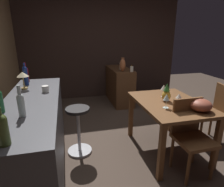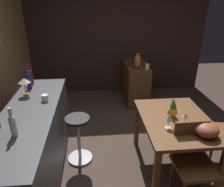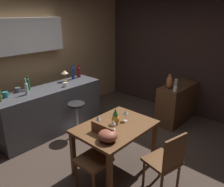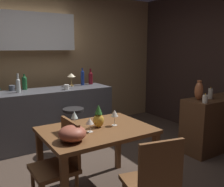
{
  "view_description": "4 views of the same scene",
  "coord_description": "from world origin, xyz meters",
  "px_view_note": "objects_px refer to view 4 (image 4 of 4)",
  "views": [
    {
      "loc": [
        -2.3,
        1.0,
        1.62
      ],
      "look_at": [
        0.1,
        0.41,
        0.83
      ],
      "focal_mm": 30.7,
      "sensor_mm": 36.0,
      "label": 1
    },
    {
      "loc": [
        -2.3,
        0.65,
        2.07
      ],
      "look_at": [
        0.19,
        0.43,
        0.94
      ],
      "focal_mm": 34.15,
      "sensor_mm": 36.0,
      "label": 2
    },
    {
      "loc": [
        -2.3,
        -2.19,
        2.28
      ],
      "look_at": [
        0.4,
        0.27,
        0.93
      ],
      "focal_mm": 35.74,
      "sensor_mm": 36.0,
      "label": 3
    },
    {
      "loc": [
        -1.35,
        -2.48,
        1.57
      ],
      "look_at": [
        0.47,
        0.39,
        0.94
      ],
      "focal_mm": 39.33,
      "sensor_mm": 36.0,
      "label": 4
    }
  ],
  "objects_px": {
    "bar_stool": "(74,128)",
    "wine_glass_left": "(90,122)",
    "wine_glass_right": "(114,114)",
    "counter_lamp": "(71,76)",
    "wine_glass_center": "(74,115)",
    "cup_slate": "(12,88)",
    "cup_white": "(67,87)",
    "pillar_candle_short": "(205,99)",
    "chair_near_window": "(60,162)",
    "wine_bottle_green": "(24,82)",
    "dining_table": "(97,138)",
    "sideboard_cabinet": "(214,123)",
    "fruit_bowl": "(72,133)",
    "pineapple_centerpiece": "(99,118)",
    "wine_bottle_ruby": "(91,77)",
    "wine_bottle_cobalt": "(82,77)",
    "chair_by_doorway": "(153,183)",
    "wine_bottle_clear": "(18,84)",
    "vase_copper": "(199,91)",
    "pillar_candle_tall": "(210,94)"
  },
  "relations": [
    {
      "from": "chair_by_doorway",
      "to": "bar_stool",
      "type": "xyz_separation_m",
      "value": [
        0.17,
        1.99,
        -0.13
      ]
    },
    {
      "from": "wine_glass_center",
      "to": "wine_bottle_cobalt",
      "type": "relative_size",
      "value": 0.57
    },
    {
      "from": "wine_glass_right",
      "to": "wine_bottle_cobalt",
      "type": "height_order",
      "value": "wine_bottle_cobalt"
    },
    {
      "from": "chair_by_doorway",
      "to": "cup_white",
      "type": "bearing_deg",
      "value": 84.56
    },
    {
      "from": "bar_stool",
      "to": "wine_glass_right",
      "type": "relative_size",
      "value": 3.8
    },
    {
      "from": "chair_near_window",
      "to": "pineapple_centerpiece",
      "type": "height_order",
      "value": "pineapple_centerpiece"
    },
    {
      "from": "wine_bottle_green",
      "to": "pillar_candle_short",
      "type": "distance_m",
      "value": 2.79
    },
    {
      "from": "wine_glass_left",
      "to": "wine_glass_right",
      "type": "relative_size",
      "value": 0.82
    },
    {
      "from": "pillar_candle_short",
      "to": "cup_slate",
      "type": "bearing_deg",
      "value": 136.89
    },
    {
      "from": "chair_by_doorway",
      "to": "pillar_candle_tall",
      "type": "distance_m",
      "value": 2.14
    },
    {
      "from": "sideboard_cabinet",
      "to": "wine_glass_left",
      "type": "bearing_deg",
      "value": -176.42
    },
    {
      "from": "chair_near_window",
      "to": "dining_table",
      "type": "bearing_deg",
      "value": 6.45
    },
    {
      "from": "bar_stool",
      "to": "wine_bottle_cobalt",
      "type": "height_order",
      "value": "wine_bottle_cobalt"
    },
    {
      "from": "wine_bottle_clear",
      "to": "pillar_candle_tall",
      "type": "bearing_deg",
      "value": -34.03
    },
    {
      "from": "chair_near_window",
      "to": "bar_stool",
      "type": "bearing_deg",
      "value": 61.34
    },
    {
      "from": "wine_bottle_green",
      "to": "sideboard_cabinet",
      "type": "bearing_deg",
      "value": -37.6
    },
    {
      "from": "dining_table",
      "to": "sideboard_cabinet",
      "type": "bearing_deg",
      "value": 2.31
    },
    {
      "from": "pineapple_centerpiece",
      "to": "wine_bottle_cobalt",
      "type": "xyz_separation_m",
      "value": [
        0.7,
        1.84,
        0.2
      ]
    },
    {
      "from": "chair_near_window",
      "to": "sideboard_cabinet",
      "type": "bearing_deg",
      "value": 3.0
    },
    {
      "from": "pineapple_centerpiece",
      "to": "wine_bottle_ruby",
      "type": "bearing_deg",
      "value": 64.83
    },
    {
      "from": "chair_near_window",
      "to": "cup_white",
      "type": "bearing_deg",
      "value": 65.6
    },
    {
      "from": "pillar_candle_short",
      "to": "counter_lamp",
      "type": "bearing_deg",
      "value": 121.24
    },
    {
      "from": "wine_glass_center",
      "to": "wine_bottle_green",
      "type": "relative_size",
      "value": 0.7
    },
    {
      "from": "pillar_candle_tall",
      "to": "chair_near_window",
      "type": "bearing_deg",
      "value": -176.63
    },
    {
      "from": "chair_near_window",
      "to": "vase_copper",
      "type": "distance_m",
      "value": 2.25
    },
    {
      "from": "dining_table",
      "to": "sideboard_cabinet",
      "type": "relative_size",
      "value": 1.02
    },
    {
      "from": "wine_glass_right",
      "to": "wine_glass_center",
      "type": "height_order",
      "value": "wine_glass_center"
    },
    {
      "from": "dining_table",
      "to": "vase_copper",
      "type": "relative_size",
      "value": 3.85
    },
    {
      "from": "dining_table",
      "to": "fruit_bowl",
      "type": "xyz_separation_m",
      "value": [
        -0.35,
        -0.19,
        0.17
      ]
    },
    {
      "from": "wine_glass_center",
      "to": "pillar_candle_short",
      "type": "height_order",
      "value": "pillar_candle_short"
    },
    {
      "from": "wine_bottle_cobalt",
      "to": "vase_copper",
      "type": "relative_size",
      "value": 1.08
    },
    {
      "from": "pineapple_centerpiece",
      "to": "pillar_candle_short",
      "type": "xyz_separation_m",
      "value": [
        1.64,
        -0.09,
        0.03
      ]
    },
    {
      "from": "bar_stool",
      "to": "pillar_candle_tall",
      "type": "xyz_separation_m",
      "value": [
        1.74,
        -1.11,
        0.54
      ]
    },
    {
      "from": "chair_by_doorway",
      "to": "wine_glass_right",
      "type": "bearing_deg",
      "value": 80.62
    },
    {
      "from": "dining_table",
      "to": "sideboard_cabinet",
      "type": "height_order",
      "value": "sideboard_cabinet"
    },
    {
      "from": "bar_stool",
      "to": "wine_glass_left",
      "type": "xyz_separation_m",
      "value": [
        -0.36,
        -1.26,
        0.49
      ]
    },
    {
      "from": "pillar_candle_short",
      "to": "vase_copper",
      "type": "distance_m",
      "value": 0.21
    },
    {
      "from": "cup_slate",
      "to": "cup_white",
      "type": "bearing_deg",
      "value": -25.84
    },
    {
      "from": "wine_glass_right",
      "to": "counter_lamp",
      "type": "bearing_deg",
      "value": 80.76
    },
    {
      "from": "cup_white",
      "to": "wine_bottle_cobalt",
      "type": "bearing_deg",
      "value": 34.27
    },
    {
      "from": "cup_white",
      "to": "pillar_candle_tall",
      "type": "xyz_separation_m",
      "value": [
        1.68,
        -1.49,
        -0.04
      ]
    },
    {
      "from": "wine_bottle_ruby",
      "to": "wine_glass_center",
      "type": "bearing_deg",
      "value": -122.29
    },
    {
      "from": "dining_table",
      "to": "fruit_bowl",
      "type": "distance_m",
      "value": 0.44
    },
    {
      "from": "wine_glass_left",
      "to": "wine_bottle_green",
      "type": "xyz_separation_m",
      "value": [
        -0.16,
        1.99,
        0.17
      ]
    },
    {
      "from": "wine_glass_right",
      "to": "wine_bottle_green",
      "type": "height_order",
      "value": "wine_bottle_green"
    },
    {
      "from": "fruit_bowl",
      "to": "pillar_candle_short",
      "type": "height_order",
      "value": "pillar_candle_short"
    },
    {
      "from": "wine_glass_left",
      "to": "cup_slate",
      "type": "height_order",
      "value": "cup_slate"
    },
    {
      "from": "wine_glass_right",
      "to": "wine_bottle_clear",
      "type": "xyz_separation_m",
      "value": [
        -0.63,
        1.73,
        0.15
      ]
    },
    {
      "from": "wine_glass_right",
      "to": "chair_near_window",
      "type": "bearing_deg",
      "value": -176.72
    },
    {
      "from": "chair_by_doorway",
      "to": "vase_copper",
      "type": "height_order",
      "value": "vase_copper"
    }
  ]
}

